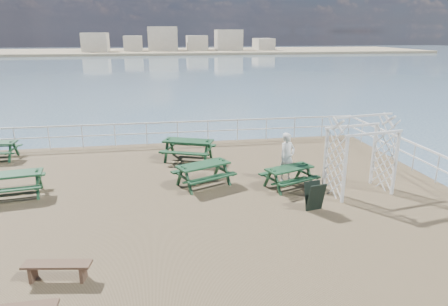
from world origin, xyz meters
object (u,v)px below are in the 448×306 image
picnic_table_e (203,170)px  flat_bench_near (57,268)px  person (287,157)px  picnic_table_b (188,146)px  picnic_table_c (289,173)px  picnic_table_d (12,180)px  trellis_arbor (360,159)px

picnic_table_e → flat_bench_near: size_ratio=1.53×
picnic_table_e → person: 3.04m
picnic_table_b → picnic_table_c: picnic_table_b is taller
picnic_table_b → person: bearing=-20.4°
picnic_table_d → picnic_table_c: bearing=-12.6°
person → trellis_arbor: bearing=-59.6°
picnic_table_c → picnic_table_b: bearing=111.5°
flat_bench_near → trellis_arbor: (8.85, 3.58, 0.87)m
picnic_table_c → person: 0.73m
picnic_table_c → person: size_ratio=1.14×
person → picnic_table_e: bearing=155.3°
picnic_table_c → picnic_table_d: (-9.21, 0.70, 0.06)m
picnic_table_b → picnic_table_e: 2.98m
picnic_table_d → picnic_table_e: size_ratio=0.91×
picnic_table_d → flat_bench_near: picnic_table_d is taller
flat_bench_near → trellis_arbor: size_ratio=0.56×
picnic_table_d → trellis_arbor: bearing=-16.0°
trellis_arbor → person: 2.52m
picnic_table_e → trellis_arbor: bearing=-40.5°
picnic_table_b → trellis_arbor: 6.98m
picnic_table_d → flat_bench_near: size_ratio=1.39×
picnic_table_c → flat_bench_near: size_ratio=1.37×
picnic_table_c → picnic_table_d: 9.24m
picnic_table_c → picnic_table_e: picnic_table_e is taller
picnic_table_b → person: size_ratio=1.40×
picnic_table_b → picnic_table_d: size_ratio=1.20×
picnic_table_e → flat_bench_near: picnic_table_e is taller
picnic_table_c → flat_bench_near: 8.04m
flat_bench_near → person: size_ratio=0.84×
picnic_table_c → trellis_arbor: bearing=-41.6°
picnic_table_b → picnic_table_d: bearing=-132.2°
picnic_table_c → flat_bench_near: picnic_table_c is taller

